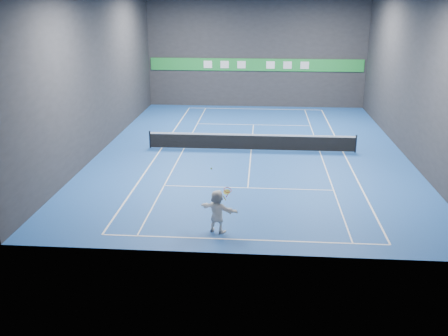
# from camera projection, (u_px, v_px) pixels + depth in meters

# --- Properties ---
(ground) EXTENTS (26.00, 26.00, 0.00)m
(ground) POSITION_uv_depth(u_px,v_px,m) (251.00, 150.00, 30.20)
(ground) COLOR #1C4A9A
(ground) RESTS_ON ground
(wall_back) EXTENTS (18.00, 0.10, 9.00)m
(wall_back) POSITION_uv_depth(u_px,v_px,m) (256.00, 52.00, 41.02)
(wall_back) COLOR #27272A
(wall_back) RESTS_ON ground
(wall_front) EXTENTS (18.00, 0.10, 9.00)m
(wall_front) POSITION_uv_depth(u_px,v_px,m) (244.00, 133.00, 16.48)
(wall_front) COLOR #27272A
(wall_front) RESTS_ON ground
(wall_left) EXTENTS (0.10, 26.00, 9.00)m
(wall_left) POSITION_uv_depth(u_px,v_px,m) (100.00, 74.00, 29.40)
(wall_left) COLOR #27272A
(wall_left) RESTS_ON ground
(wall_right) EXTENTS (0.10, 26.00, 9.00)m
(wall_right) POSITION_uv_depth(u_px,v_px,m) (412.00, 77.00, 28.09)
(wall_right) COLOR #27272A
(wall_right) RESTS_ON ground
(baseline_near) EXTENTS (10.98, 0.08, 0.01)m
(baseline_near) POSITION_uv_depth(u_px,v_px,m) (243.00, 240.00, 18.97)
(baseline_near) COLOR white
(baseline_near) RESTS_ON ground
(baseline_far) EXTENTS (10.98, 0.08, 0.01)m
(baseline_far) POSITION_uv_depth(u_px,v_px,m) (255.00, 109.00, 41.42)
(baseline_far) COLOR white
(baseline_far) RESTS_ON ground
(sideline_doubles_left) EXTENTS (0.08, 23.78, 0.01)m
(sideline_doubles_left) POSITION_uv_depth(u_px,v_px,m) (162.00, 148.00, 30.60)
(sideline_doubles_left) COLOR white
(sideline_doubles_left) RESTS_ON ground
(sideline_doubles_right) EXTENTS (0.08, 23.78, 0.01)m
(sideline_doubles_right) POSITION_uv_depth(u_px,v_px,m) (343.00, 152.00, 29.80)
(sideline_doubles_right) COLOR white
(sideline_doubles_right) RESTS_ON ground
(sideline_singles_left) EXTENTS (0.06, 23.78, 0.01)m
(sideline_singles_left) POSITION_uv_depth(u_px,v_px,m) (184.00, 148.00, 30.50)
(sideline_singles_left) COLOR white
(sideline_singles_left) RESTS_ON ground
(sideline_singles_right) EXTENTS (0.06, 23.78, 0.01)m
(sideline_singles_right) POSITION_uv_depth(u_px,v_px,m) (320.00, 152.00, 29.90)
(sideline_singles_right) COLOR white
(sideline_singles_right) RESTS_ON ground
(service_line_near) EXTENTS (8.23, 0.06, 0.01)m
(service_line_near) POSITION_uv_depth(u_px,v_px,m) (248.00, 188.00, 24.16)
(service_line_near) COLOR white
(service_line_near) RESTS_ON ground
(service_line_far) EXTENTS (8.23, 0.06, 0.01)m
(service_line_far) POSITION_uv_depth(u_px,v_px,m) (253.00, 125.00, 36.24)
(service_line_far) COLOR white
(service_line_far) RESTS_ON ground
(center_service_line) EXTENTS (0.06, 12.80, 0.01)m
(center_service_line) POSITION_uv_depth(u_px,v_px,m) (251.00, 150.00, 30.20)
(center_service_line) COLOR white
(center_service_line) RESTS_ON ground
(player) EXTENTS (1.69, 1.13, 1.74)m
(player) POSITION_uv_depth(u_px,v_px,m) (217.00, 211.00, 19.35)
(player) COLOR white
(player) RESTS_ON ground
(tennis_ball) EXTENTS (0.07, 0.07, 0.07)m
(tennis_ball) POSITION_uv_depth(u_px,v_px,m) (211.00, 169.00, 18.83)
(tennis_ball) COLOR #A6D022
(tennis_ball) RESTS_ON player
(tennis_net) EXTENTS (12.50, 0.10, 1.07)m
(tennis_net) POSITION_uv_depth(u_px,v_px,m) (251.00, 141.00, 30.02)
(tennis_net) COLOR black
(tennis_net) RESTS_ON ground
(sponsor_banner) EXTENTS (17.64, 0.11, 1.00)m
(sponsor_banner) POSITION_uv_depth(u_px,v_px,m) (256.00, 65.00, 41.28)
(sponsor_banner) COLOR #1E8E35
(sponsor_banner) RESTS_ON wall_back
(tennis_racket) EXTENTS (0.44, 0.41, 0.55)m
(tennis_racket) POSITION_uv_depth(u_px,v_px,m) (227.00, 191.00, 19.10)
(tennis_racket) COLOR #B4131B
(tennis_racket) RESTS_ON player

